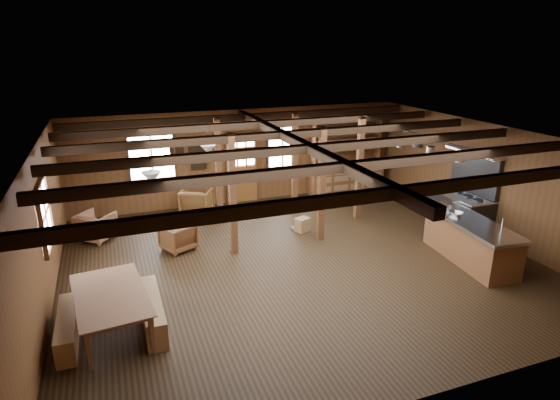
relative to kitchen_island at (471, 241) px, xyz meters
name	(u,v)px	position (x,y,z in m)	size (l,w,h in m)	color
room	(299,202)	(-3.60, 1.27, 0.92)	(10.04, 9.04, 2.84)	black
ceiling_joists	(297,142)	(-3.60, 1.45, 2.20)	(9.80, 8.82, 0.18)	black
timber_posts	(287,175)	(-3.08, 3.35, 0.92)	(3.95, 2.35, 2.80)	#432113
back_door	(242,174)	(-3.60, 5.72, 0.40)	(1.02, 0.08, 2.15)	brown
window_back_left	(152,157)	(-6.20, 5.73, 1.12)	(1.32, 0.06, 1.32)	white
window_back_right	(282,147)	(-2.30, 5.73, 1.12)	(1.02, 0.06, 1.32)	white
window_left	(44,214)	(-8.56, 1.77, 1.12)	(0.14, 1.24, 1.32)	white
notice_boards	(191,153)	(-5.10, 5.73, 1.16)	(1.08, 0.03, 0.90)	silver
back_counter	(346,174)	(-0.20, 5.48, 0.12)	(2.55, 0.60, 2.45)	brown
pendant_lamps	(183,162)	(-5.85, 2.27, 1.77)	(1.86, 2.36, 0.66)	#2F2F32
pot_rack	(420,147)	(-0.34, 1.66, 1.81)	(0.35, 3.00, 0.45)	#2F2F32
kitchen_island	(471,241)	(0.00, 0.00, 0.00)	(1.10, 2.57, 1.20)	brown
step_stool	(302,225)	(-2.82, 2.88, -0.30)	(0.40, 0.28, 0.36)	#9A6F46
commercial_range	(462,206)	(1.05, 1.51, 0.19)	(0.87, 1.69, 2.09)	#2F2F32
dining_table	(115,312)	(-7.50, -0.07, -0.12)	(2.02, 1.13, 0.71)	brown
bench_wall	(68,328)	(-8.25, -0.07, -0.26)	(0.30, 1.59, 0.44)	#9A6F46
bench_aisle	(152,311)	(-6.90, -0.07, -0.24)	(0.33, 1.75, 0.48)	#9A6F46
armchair_a	(178,237)	(-6.01, 2.86, -0.16)	(0.68, 0.70, 0.64)	brown
armchair_b	(197,202)	(-5.13, 5.07, -0.10)	(0.80, 0.83, 0.75)	brown
armchair_c	(96,226)	(-7.80, 4.14, -0.12)	(0.75, 0.78, 0.71)	brown
counter_pot	(446,206)	(-0.09, 0.80, 0.55)	(0.30, 0.30, 0.18)	silver
bowl	(456,213)	(-0.07, 0.46, 0.50)	(0.28, 0.28, 0.07)	silver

